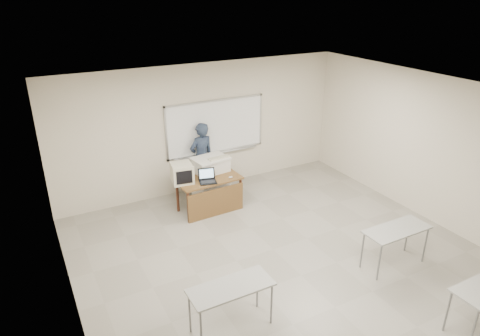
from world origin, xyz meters
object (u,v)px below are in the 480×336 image
instructor_desk (211,190)px  keyboard (219,158)px  crt_monitor (182,173)px  laptop (207,179)px  mouse (231,177)px  whiteboard (216,127)px  podium (211,180)px  presenter (202,157)px

instructor_desk → keyboard: (0.35, 0.32, 0.55)m
crt_monitor → keyboard: (0.90, 0.08, 0.14)m
crt_monitor → laptop: 0.53m
mouse → instructor_desk: bearing=-171.6°
whiteboard → crt_monitor: 1.67m
whiteboard → laptop: 1.61m
whiteboard → laptop: size_ratio=7.03×
crt_monitor → mouse: crt_monitor is taller
podium → laptop: podium is taller
laptop → keyboard: size_ratio=0.73×
mouse → podium: bearing=133.1°
laptop → mouse: size_ratio=3.65×
crt_monitor → laptop: crt_monitor is taller
crt_monitor → mouse: (0.97, -0.33, -0.18)m
laptop → keyboard: (0.45, 0.33, 0.28)m
crt_monitor → instructor_desk: bearing=-14.2°
presenter → whiteboard: bearing=-174.2°
keyboard → instructor_desk: bearing=-142.7°
presenter → keyboard: bearing=87.2°
laptop → podium: bearing=70.0°
podium → crt_monitor: (-0.75, -0.20, 0.41)m
crt_monitor → podium: bearing=24.2°
keyboard → presenter: presenter is taller
presenter → laptop: bearing=62.7°
laptop → presenter: size_ratio=0.21×
laptop → keyboard: bearing=50.0°
whiteboard → podium: whiteboard is taller
podium → whiteboard: bearing=49.2°
instructor_desk → laptop: laptop is taller
keyboard → mouse: bearing=-85.0°
podium → keyboard: keyboard is taller
crt_monitor → presenter: size_ratio=0.29×
laptop → presenter: bearing=85.2°
instructor_desk → mouse: (0.42, -0.09, 0.24)m
podium → laptop: size_ratio=3.05×
crt_monitor → presenter: 1.19m
instructor_desk → podium: bearing=63.2°
instructor_desk → presenter: presenter is taller
crt_monitor → keyboard: crt_monitor is taller
whiteboard → presenter: (-0.43, -0.11, -0.64)m
laptop → mouse: laptop is taller
podium → mouse: podium is taller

